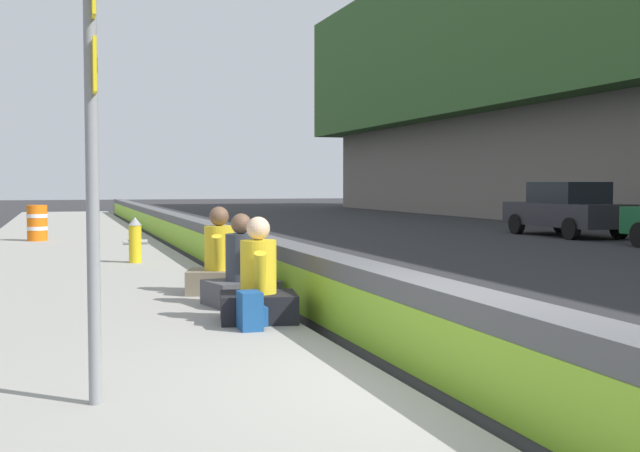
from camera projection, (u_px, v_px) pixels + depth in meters
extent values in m
plane|color=#2B2B2D|center=(463.00, 400.00, 6.14)|extent=(160.00, 160.00, 0.00)
cube|color=gray|center=(106.00, 423.00, 5.32)|extent=(80.00, 4.40, 0.14)
cube|color=#545456|center=(463.00, 345.00, 6.12)|extent=(76.00, 0.44, 0.85)
cube|color=#8CC62D|center=(436.00, 352.00, 6.05)|extent=(74.48, 0.01, 0.54)
cylinder|color=gray|center=(92.00, 142.00, 5.42)|extent=(0.09, 0.09, 3.60)
cube|color=yellow|center=(94.00, 68.00, 5.40)|extent=(0.44, 0.02, 0.36)
cube|color=black|center=(96.00, 68.00, 5.40)|extent=(0.30, 0.01, 0.10)
cylinder|color=gold|center=(135.00, 244.00, 15.35)|extent=(0.24, 0.24, 0.72)
cone|color=gray|center=(135.00, 221.00, 15.33)|extent=(0.26, 0.26, 0.16)
cylinder|color=gray|center=(144.00, 242.00, 15.40)|extent=(0.10, 0.12, 0.10)
cylinder|color=gray|center=(126.00, 242.00, 15.30)|extent=(0.10, 0.12, 0.10)
cube|color=black|center=(259.00, 307.00, 8.83)|extent=(0.84, 0.94, 0.31)
cylinder|color=gold|center=(258.00, 267.00, 8.81)|extent=(0.40, 0.40, 0.59)
sphere|color=beige|center=(258.00, 228.00, 8.78)|extent=(0.26, 0.26, 0.26)
cylinder|color=gold|center=(257.00, 270.00, 9.03)|extent=(0.32, 0.19, 0.52)
cylinder|color=gold|center=(260.00, 274.00, 8.59)|extent=(0.32, 0.19, 0.52)
cube|color=#424247|center=(241.00, 293.00, 10.01)|extent=(0.87, 0.96, 0.31)
cylinder|color=#333842|center=(241.00, 257.00, 9.98)|extent=(0.39, 0.39, 0.58)
sphere|color=brown|center=(241.00, 224.00, 9.96)|extent=(0.26, 0.26, 0.26)
cylinder|color=#333842|center=(234.00, 260.00, 10.17)|extent=(0.32, 0.20, 0.51)
cylinder|color=#333842|center=(249.00, 263.00, 9.80)|extent=(0.32, 0.20, 0.51)
cube|color=#706651|center=(219.00, 281.00, 11.11)|extent=(0.95, 1.03, 0.32)
cylinder|color=gold|center=(219.00, 248.00, 11.09)|extent=(0.41, 0.41, 0.61)
sphere|color=brown|center=(219.00, 216.00, 11.07)|extent=(0.27, 0.27, 0.27)
cylinder|color=gold|center=(221.00, 251.00, 11.32)|extent=(0.34, 0.23, 0.54)
cylinder|color=gold|center=(218.00, 254.00, 10.87)|extent=(0.34, 0.23, 0.54)
cube|color=navy|center=(250.00, 311.00, 8.30)|extent=(0.32, 0.22, 0.40)
cube|color=navy|center=(263.00, 316.00, 8.35)|extent=(0.22, 0.06, 0.20)
cylinder|color=orange|center=(37.00, 223.00, 21.22)|extent=(0.52, 0.52, 0.95)
cylinder|color=white|center=(37.00, 216.00, 21.21)|extent=(0.54, 0.54, 0.10)
cylinder|color=white|center=(37.00, 228.00, 21.23)|extent=(0.54, 0.54, 0.10)
cube|color=#28282D|center=(566.00, 214.00, 25.19)|extent=(4.53, 1.88, 0.72)
cube|color=black|center=(568.00, 193.00, 25.06)|extent=(2.23, 1.66, 0.66)
cylinder|color=black|center=(517.00, 224.00, 26.29)|extent=(0.66, 0.23, 0.66)
cylinder|color=black|center=(561.00, 223.00, 26.85)|extent=(0.66, 0.23, 0.66)
cylinder|color=black|center=(571.00, 229.00, 23.57)|extent=(0.66, 0.23, 0.66)
cylinder|color=black|center=(619.00, 228.00, 24.13)|extent=(0.66, 0.23, 0.66)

